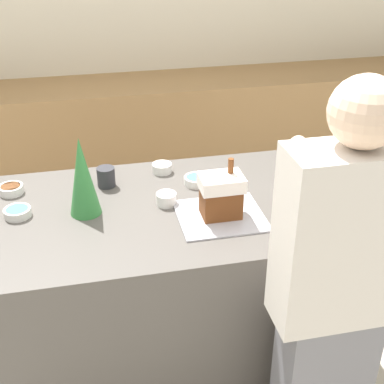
% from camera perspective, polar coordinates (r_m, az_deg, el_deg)
% --- Properties ---
extents(ground_plane, '(12.00, 12.00, 0.00)m').
position_cam_1_polar(ground_plane, '(2.98, -1.90, -17.39)').
color(ground_plane, beige).
extents(wall_back, '(8.00, 0.05, 2.60)m').
position_cam_1_polar(wall_back, '(4.40, -7.96, 17.48)').
color(wall_back, beige).
rests_on(wall_back, ground_plane).
extents(back_cabinet_block, '(6.00, 0.60, 0.91)m').
position_cam_1_polar(back_cabinet_block, '(4.33, -6.80, 5.68)').
color(back_cabinet_block, '#9E7547').
rests_on(back_cabinet_block, ground_plane).
extents(kitchen_island, '(1.77, 0.94, 0.94)m').
position_cam_1_polar(kitchen_island, '(2.66, -2.06, -10.33)').
color(kitchen_island, '#514C47').
rests_on(kitchen_island, ground_plane).
extents(baking_tray, '(0.37, 0.33, 0.01)m').
position_cam_1_polar(baking_tray, '(2.31, 3.04, -2.53)').
color(baking_tray, '#B2B2BC').
rests_on(baking_tray, kitchen_island).
extents(gingerbread_house, '(0.18, 0.14, 0.25)m').
position_cam_1_polar(gingerbread_house, '(2.26, 3.12, -0.28)').
color(gingerbread_house, brown).
rests_on(gingerbread_house, baking_tray).
extents(decorative_tree, '(0.14, 0.14, 0.35)m').
position_cam_1_polar(decorative_tree, '(2.30, -11.61, 1.62)').
color(decorative_tree, '#33843D').
rests_on(decorative_tree, kitchen_island).
extents(candy_bowl_near_tray_left, '(0.10, 0.10, 0.05)m').
position_cam_1_polar(candy_bowl_near_tray_left, '(2.67, -3.22, 2.63)').
color(candy_bowl_near_tray_left, white).
rests_on(candy_bowl_near_tray_left, kitchen_island).
extents(candy_bowl_far_right, '(0.12, 0.12, 0.04)m').
position_cam_1_polar(candy_bowl_far_right, '(2.56, 0.46, 1.28)').
color(candy_bowl_far_right, white).
rests_on(candy_bowl_far_right, kitchen_island).
extents(candy_bowl_front_corner, '(0.11, 0.11, 0.05)m').
position_cam_1_polar(candy_bowl_front_corner, '(2.76, 13.90, 2.64)').
color(candy_bowl_front_corner, silver).
rests_on(candy_bowl_front_corner, kitchen_island).
extents(candy_bowl_beside_tree, '(0.09, 0.09, 0.05)m').
position_cam_1_polar(candy_bowl_beside_tree, '(2.39, -2.76, -0.68)').
color(candy_bowl_beside_tree, white).
rests_on(candy_bowl_beside_tree, kitchen_island).
extents(candy_bowl_near_tray_right, '(0.12, 0.12, 0.04)m').
position_cam_1_polar(candy_bowl_near_tray_right, '(2.42, -18.12, -2.05)').
color(candy_bowl_near_tray_right, white).
rests_on(candy_bowl_near_tray_right, kitchen_island).
extents(candy_bowl_behind_tray, '(0.11, 0.11, 0.04)m').
position_cam_1_polar(candy_bowl_behind_tray, '(2.61, -18.74, 0.30)').
color(candy_bowl_behind_tray, white).
rests_on(candy_bowl_behind_tray, kitchen_island).
extents(mug, '(0.08, 0.08, 0.09)m').
position_cam_1_polar(mug, '(2.56, -9.15, 1.60)').
color(mug, '#2D2D33').
rests_on(mug, kitchen_island).
extents(person, '(0.45, 0.56, 1.71)m').
position_cam_1_polar(person, '(2.02, 14.86, -11.18)').
color(person, slate).
rests_on(person, ground_plane).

